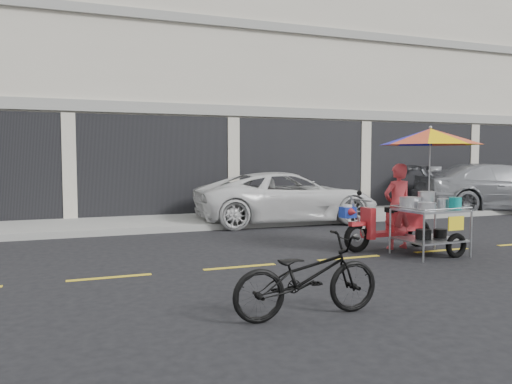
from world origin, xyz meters
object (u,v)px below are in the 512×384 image
object	(u,v)px
silver_pickup	(499,188)
food_vendor_rig	(417,173)
near_bicycle	(307,276)
white_pickup	(287,197)

from	to	relation	value
silver_pickup	food_vendor_rig	size ratio (longest dim) A/B	2.26
near_bicycle	food_vendor_rig	xyz separation A→B (m)	(3.54, 2.64, 1.00)
food_vendor_rig	silver_pickup	bearing A→B (deg)	31.19
silver_pickup	food_vendor_rig	xyz separation A→B (m)	(-6.91, -4.68, 0.68)
white_pickup	near_bicycle	distance (m)	7.92
white_pickup	near_bicycle	xyz separation A→B (m)	(-3.03, -7.31, -0.23)
near_bicycle	food_vendor_rig	size ratio (longest dim) A/B	0.73
white_pickup	silver_pickup	xyz separation A→B (m)	(7.41, 0.00, 0.10)
near_bicycle	white_pickup	bearing A→B (deg)	-22.82
silver_pickup	near_bicycle	bearing A→B (deg)	141.66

